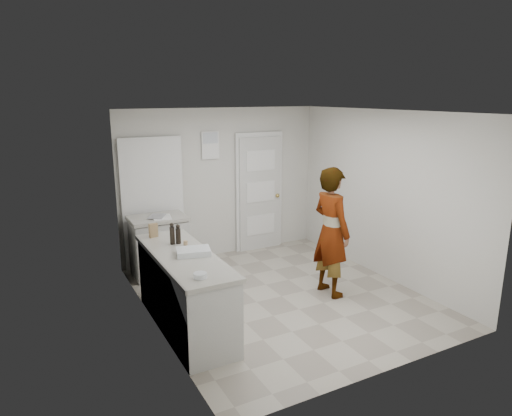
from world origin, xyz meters
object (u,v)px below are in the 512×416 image
cake_mix_box (153,230)px  baking_dish (193,252)px  person (331,232)px  oil_cruet_a (178,234)px  oil_cruet_b (172,234)px  spice_jar (186,244)px  egg_bowl (200,275)px

cake_mix_box → baking_dish: size_ratio=0.41×
person → oil_cruet_a: bearing=75.6°
oil_cruet_b → person: bearing=-11.2°
spice_jar → oil_cruet_b: bearing=119.1°
spice_jar → oil_cruet_a: oil_cruet_a is taller
oil_cruet_a → oil_cruet_b: oil_cruet_b is taller
person → oil_cruet_a: person is taller
cake_mix_box → spice_jar: (0.23, -0.57, -0.05)m
person → oil_cruet_b: person is taller
egg_bowl → oil_cruet_a: bearing=82.2°
person → oil_cruet_b: (-2.10, 0.41, 0.16)m
egg_bowl → cake_mix_box: bearing=91.6°
cake_mix_box → person: bearing=-30.3°
cake_mix_box → baking_dish: cake_mix_box is taller
oil_cruet_b → baking_dish: bearing=-78.4°
spice_jar → oil_cruet_b: (-0.10, 0.18, 0.09)m
spice_jar → baking_dish: size_ratio=0.18×
oil_cruet_b → cake_mix_box: bearing=108.5°
person → egg_bowl: bearing=105.5°
oil_cruet_a → oil_cruet_b: bearing=169.5°
person → baking_dish: size_ratio=4.11×
baking_dish → oil_cruet_a: bearing=93.2°
cake_mix_box → oil_cruet_b: (0.13, -0.38, 0.04)m
oil_cruet_b → egg_bowl: bearing=-94.2°
spice_jar → baking_dish: 0.28m
person → egg_bowl: person is taller
oil_cruet_a → cake_mix_box: bearing=116.7°
oil_cruet_a → oil_cruet_b: 0.07m
person → baking_dish: bearing=88.3°
oil_cruet_a → oil_cruet_b: size_ratio=0.91×
spice_jar → oil_cruet_b: 0.23m
baking_dish → spice_jar: bearing=88.7°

